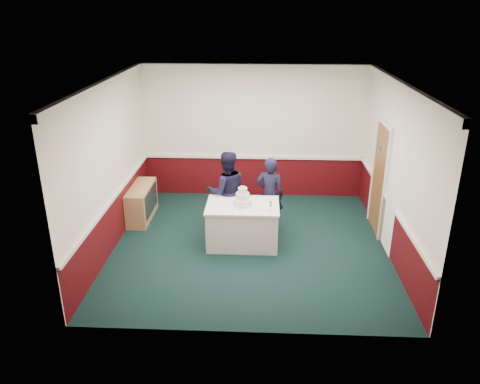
{
  "coord_description": "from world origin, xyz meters",
  "views": [
    {
      "loc": [
        0.18,
        -7.72,
        4.18
      ],
      "look_at": [
        -0.18,
        -0.1,
        1.1
      ],
      "focal_mm": 35.0,
      "sensor_mm": 36.0,
      "label": 1
    }
  ],
  "objects_px": {
    "champagne_flute": "(271,204)",
    "person_woman": "(270,194)",
    "sideboard": "(142,202)",
    "person_man": "(227,191)",
    "cake_table": "(243,224)",
    "wedding_cake": "(243,199)",
    "cake_knife": "(240,209)"
  },
  "relations": [
    {
      "from": "cake_table",
      "to": "wedding_cake",
      "type": "xyz_separation_m",
      "value": [
        -0.0,
        0.0,
        0.5
      ]
    },
    {
      "from": "wedding_cake",
      "to": "person_man",
      "type": "relative_size",
      "value": 0.23
    },
    {
      "from": "sideboard",
      "to": "wedding_cake",
      "type": "bearing_deg",
      "value": -25.56
    },
    {
      "from": "sideboard",
      "to": "wedding_cake",
      "type": "distance_m",
      "value": 2.43
    },
    {
      "from": "wedding_cake",
      "to": "person_woman",
      "type": "xyz_separation_m",
      "value": [
        0.5,
        0.62,
        -0.15
      ]
    },
    {
      "from": "cake_table",
      "to": "wedding_cake",
      "type": "distance_m",
      "value": 0.5
    },
    {
      "from": "cake_knife",
      "to": "champagne_flute",
      "type": "height_order",
      "value": "champagne_flute"
    },
    {
      "from": "cake_table",
      "to": "cake_knife",
      "type": "height_order",
      "value": "cake_knife"
    },
    {
      "from": "person_woman",
      "to": "cake_knife",
      "type": "bearing_deg",
      "value": 67.25
    },
    {
      "from": "cake_knife",
      "to": "person_woman",
      "type": "distance_m",
      "value": 0.98
    },
    {
      "from": "sideboard",
      "to": "cake_table",
      "type": "xyz_separation_m",
      "value": [
        2.14,
        -1.02,
        0.05
      ]
    },
    {
      "from": "wedding_cake",
      "to": "sideboard",
      "type": "bearing_deg",
      "value": 154.44
    },
    {
      "from": "wedding_cake",
      "to": "person_woman",
      "type": "height_order",
      "value": "person_woman"
    },
    {
      "from": "cake_table",
      "to": "wedding_cake",
      "type": "relative_size",
      "value": 3.63
    },
    {
      "from": "sideboard",
      "to": "person_man",
      "type": "xyz_separation_m",
      "value": [
        1.8,
        -0.42,
        0.45
      ]
    },
    {
      "from": "person_man",
      "to": "person_woman",
      "type": "relative_size",
      "value": 1.08
    },
    {
      "from": "wedding_cake",
      "to": "person_man",
      "type": "distance_m",
      "value": 0.7
    },
    {
      "from": "person_man",
      "to": "sideboard",
      "type": "bearing_deg",
      "value": -27.14
    },
    {
      "from": "sideboard",
      "to": "person_man",
      "type": "bearing_deg",
      "value": -13.13
    },
    {
      "from": "champagne_flute",
      "to": "person_woman",
      "type": "height_order",
      "value": "person_woman"
    },
    {
      "from": "cake_table",
      "to": "cake_knife",
      "type": "distance_m",
      "value": 0.44
    },
    {
      "from": "champagne_flute",
      "to": "person_man",
      "type": "relative_size",
      "value": 0.13
    },
    {
      "from": "champagne_flute",
      "to": "person_woman",
      "type": "relative_size",
      "value": 0.14
    },
    {
      "from": "sideboard",
      "to": "cake_table",
      "type": "relative_size",
      "value": 0.91
    },
    {
      "from": "champagne_flute",
      "to": "person_woman",
      "type": "bearing_deg",
      "value": 90.06
    },
    {
      "from": "cake_table",
      "to": "person_man",
      "type": "relative_size",
      "value": 0.82
    },
    {
      "from": "wedding_cake",
      "to": "person_woman",
      "type": "distance_m",
      "value": 0.81
    },
    {
      "from": "cake_knife",
      "to": "champagne_flute",
      "type": "xyz_separation_m",
      "value": [
        0.53,
        -0.08,
        0.14
      ]
    },
    {
      "from": "person_woman",
      "to": "wedding_cake",
      "type": "bearing_deg",
      "value": 61.22
    },
    {
      "from": "sideboard",
      "to": "champagne_flute",
      "type": "distance_m",
      "value": 3.0
    },
    {
      "from": "sideboard",
      "to": "cake_table",
      "type": "height_order",
      "value": "cake_table"
    },
    {
      "from": "wedding_cake",
      "to": "champagne_flute",
      "type": "bearing_deg",
      "value": -29.25
    }
  ]
}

